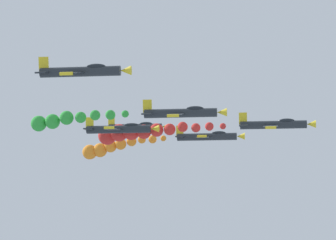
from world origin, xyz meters
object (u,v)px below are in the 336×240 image
(airplane_left_outer, at_px, (120,129))
(airplane_trailing, at_px, (82,71))
(airplane_lead, at_px, (275,125))
(airplane_left_inner, at_px, (208,137))
(airplane_right_inner, at_px, (182,113))
(airplane_right_outer, at_px, (136,127))

(airplane_left_outer, height_order, airplane_trailing, airplane_trailing)
(airplane_lead, distance_m, airplane_left_outer, 21.38)
(airplane_left_inner, height_order, airplane_right_inner, airplane_left_inner)
(airplane_right_inner, relative_size, airplane_trailing, 1.00)
(airplane_left_inner, distance_m, airplane_trailing, 35.86)
(airplane_left_outer, xyz_separation_m, airplane_trailing, (23.23, 0.02, 3.07))
(airplane_right_inner, height_order, airplane_right_outer, airplane_right_outer)
(airplane_lead, height_order, airplane_right_inner, airplane_lead)
(airplane_left_inner, bearing_deg, airplane_trailing, -18.84)
(airplane_trailing, bearing_deg, airplane_left_inner, 161.16)
(airplane_left_outer, distance_m, airplane_trailing, 23.43)
(airplane_right_outer, bearing_deg, airplane_left_inner, 47.43)
(airplane_left_inner, bearing_deg, airplane_left_outer, -47.50)
(airplane_trailing, bearing_deg, airplane_left_outer, -179.95)
(airplane_right_outer, bearing_deg, airplane_trailing, 1.73)
(airplane_left_outer, bearing_deg, airplane_trailing, 0.05)
(airplane_lead, relative_size, airplane_right_outer, 1.00)
(airplane_lead, height_order, airplane_right_outer, airplane_right_outer)
(airplane_right_inner, height_order, airplane_left_outer, airplane_right_inner)
(airplane_left_inner, bearing_deg, airplane_right_inner, -4.30)
(airplane_left_inner, xyz_separation_m, airplane_left_outer, (10.60, -11.56, -0.18))
(airplane_left_inner, distance_m, airplane_left_outer, 15.68)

